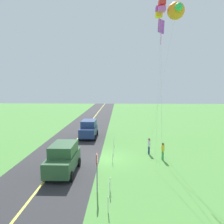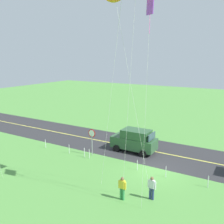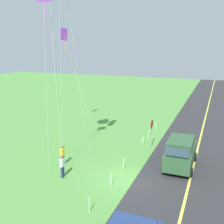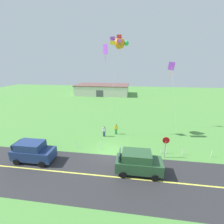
% 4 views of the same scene
% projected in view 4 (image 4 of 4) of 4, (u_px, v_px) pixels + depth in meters
% --- Properties ---
extents(ground_plane, '(120.00, 120.00, 0.10)m').
position_uv_depth(ground_plane, '(110.00, 153.00, 18.09)').
color(ground_plane, '#549342').
extents(asphalt_road, '(120.00, 7.00, 0.00)m').
position_uv_depth(asphalt_road, '(103.00, 176.00, 14.29)').
color(asphalt_road, '#2D2D30').
rests_on(asphalt_road, ground).
extents(road_centre_stripe, '(120.00, 0.16, 0.00)m').
position_uv_depth(road_centre_stripe, '(103.00, 176.00, 14.29)').
color(road_centre_stripe, '#E5E04C').
rests_on(road_centre_stripe, asphalt_road).
extents(car_suv_foreground, '(4.40, 2.12, 2.24)m').
position_uv_depth(car_suv_foreground, '(138.00, 162.00, 14.43)').
color(car_suv_foreground, '#2D5633').
rests_on(car_suv_foreground, ground).
extents(car_parked_west_near, '(4.40, 2.12, 2.24)m').
position_uv_depth(car_parked_west_near, '(33.00, 151.00, 16.27)').
color(car_parked_west_near, navy).
rests_on(car_parked_west_near, ground).
extents(stop_sign, '(0.76, 0.08, 2.56)m').
position_uv_depth(stop_sign, '(166.00, 143.00, 16.62)').
color(stop_sign, gray).
rests_on(stop_sign, ground).
extents(person_adult_near, '(0.58, 0.22, 1.60)m').
position_uv_depth(person_adult_near, '(104.00, 131.00, 21.99)').
color(person_adult_near, navy).
rests_on(person_adult_near, ground).
extents(person_adult_companion, '(0.58, 0.22, 1.60)m').
position_uv_depth(person_adult_companion, '(116.00, 129.00, 22.74)').
color(person_adult_companion, '#338C4C').
rests_on(person_adult_companion, ground).
extents(kite_red_low, '(3.16, 2.38, 13.49)m').
position_uv_depth(kite_red_low, '(120.00, 43.00, 19.75)').
color(kite_red_low, silver).
rests_on(kite_red_low, ground).
extents(kite_blue_mid, '(0.73, 0.89, 13.38)m').
position_uv_depth(kite_blue_mid, '(113.00, 41.00, 18.65)').
color(kite_blue_mid, silver).
rests_on(kite_blue_mid, ground).
extents(kite_yellow_high, '(1.85, 2.43, 10.58)m').
position_uv_depth(kite_yellow_high, '(171.00, 67.00, 23.14)').
color(kite_yellow_high, silver).
rests_on(kite_yellow_high, ground).
extents(kite_green_far, '(0.71, 0.78, 12.67)m').
position_uv_depth(kite_green_far, '(105.00, 51.00, 19.52)').
color(kite_green_far, silver).
rests_on(kite_green_far, ground).
extents(kite_pink_drift, '(2.27, 0.87, 13.60)m').
position_uv_depth(kite_pink_drift, '(119.00, 39.00, 18.57)').
color(kite_pink_drift, silver).
rests_on(kite_pink_drift, ground).
extents(warehouse_distant, '(18.36, 10.20, 3.50)m').
position_uv_depth(warehouse_distant, '(103.00, 89.00, 53.97)').
color(warehouse_distant, beige).
rests_on(warehouse_distant, ground).
extents(fence_post_0, '(0.05, 0.05, 0.90)m').
position_uv_depth(fence_post_0, '(76.00, 144.00, 19.18)').
color(fence_post_0, silver).
rests_on(fence_post_0, ground).
extents(fence_post_1, '(0.05, 0.05, 0.90)m').
position_uv_depth(fence_post_1, '(101.00, 146.00, 18.77)').
color(fence_post_1, silver).
rests_on(fence_post_1, ground).
extents(fence_post_2, '(0.05, 0.05, 0.90)m').
position_uv_depth(fence_post_2, '(120.00, 147.00, 18.45)').
color(fence_post_2, silver).
rests_on(fence_post_2, ground).
extents(fence_post_3, '(0.05, 0.05, 0.90)m').
position_uv_depth(fence_post_3, '(161.00, 150.00, 17.81)').
color(fence_post_3, silver).
rests_on(fence_post_3, ground).
extents(fence_post_4, '(0.05, 0.05, 0.90)m').
position_uv_depth(fence_post_4, '(166.00, 150.00, 17.74)').
color(fence_post_4, silver).
rests_on(fence_post_4, ground).
extents(fence_post_5, '(0.05, 0.05, 0.90)m').
position_uv_depth(fence_post_5, '(182.00, 152.00, 17.50)').
color(fence_post_5, silver).
rests_on(fence_post_5, ground).
extents(fence_post_6, '(0.05, 0.05, 0.90)m').
position_uv_depth(fence_post_6, '(212.00, 154.00, 17.09)').
color(fence_post_6, silver).
rests_on(fence_post_6, ground).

